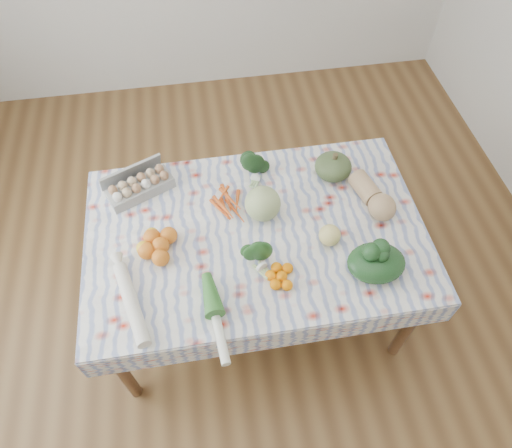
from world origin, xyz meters
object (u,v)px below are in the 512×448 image
(dining_table, at_px, (256,240))
(kabocha_squash, at_px, (333,167))
(cabbage, at_px, (263,204))
(egg_carton, at_px, (140,187))
(grapefruit, at_px, (330,235))
(butternut_squash, at_px, (373,195))

(dining_table, relative_size, kabocha_squash, 8.18)
(cabbage, bearing_deg, dining_table, -117.26)
(egg_carton, bearing_deg, cabbage, -46.41)
(grapefruit, bearing_deg, butternut_squash, 35.19)
(kabocha_squash, relative_size, cabbage, 1.10)
(kabocha_squash, bearing_deg, grapefruit, -106.87)
(kabocha_squash, distance_m, butternut_squash, 0.27)
(dining_table, xyz_separation_m, egg_carton, (-0.55, 0.34, 0.13))
(dining_table, bearing_deg, kabocha_squash, 33.07)
(cabbage, bearing_deg, kabocha_squash, 26.52)
(egg_carton, distance_m, kabocha_squash, 1.01)
(butternut_squash, relative_size, grapefruit, 2.82)
(cabbage, height_order, butternut_squash, cabbage)
(dining_table, bearing_deg, grapefruit, -19.18)
(dining_table, height_order, cabbage, cabbage)
(dining_table, height_order, butternut_squash, butternut_squash)
(butternut_squash, height_order, grapefruit, butternut_squash)
(egg_carton, bearing_deg, butternut_squash, -37.02)
(kabocha_squash, bearing_deg, dining_table, -146.93)
(cabbage, xyz_separation_m, butternut_squash, (0.56, -0.02, -0.02))
(egg_carton, distance_m, cabbage, 0.65)
(dining_table, distance_m, cabbage, 0.20)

